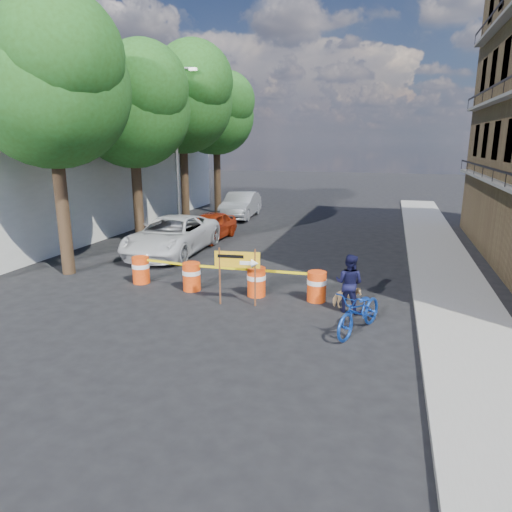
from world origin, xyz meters
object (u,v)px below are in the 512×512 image
Objects in this scene: barrel_mid_left at (192,276)px; sedan_red at (209,226)px; barrel_far_left at (141,269)px; dog at (347,298)px; barrel_far_right at (317,286)px; sedan_silver at (241,205)px; detour_sign at (243,264)px; bicycle at (361,292)px; suv_white at (172,235)px; pedestrian at (349,283)px; barrel_mid_right at (256,281)px.

sedan_red is at bearing 107.73° from barrel_mid_left.
sedan_red reaches higher than barrel_far_left.
sedan_red is at bearing 28.35° from dog.
barrel_far_right is 15.50m from sedan_silver.
detour_sign is 3.53m from bicycle.
bicycle is at bearing -55.65° from barrel_far_right.
dog is (0.92, -0.38, -0.15)m from barrel_far_right.
suv_white reaches higher than barrel_far_left.
dog is (2.91, 0.59, -0.91)m from detour_sign.
barrel_far_right is 0.42× the size of bicycle.
detour_sign reaches higher than pedestrian.
barrel_mid_right is 1.20m from detour_sign.
bicycle is at bearing -46.42° from sedan_red.
dog is at bearing -6.74° from barrel_mid_right.
barrel_mid_left is at bearing -177.27° from bicycle.
pedestrian is at bearing -31.54° from barrel_far_right.
bicycle reaches higher than barrel_mid_left.
detour_sign reaches higher than barrel_mid_left.
barrel_far_left is at bearing 8.62° from pedestrian.
suv_white is (-4.80, 5.17, -0.45)m from detour_sign.
pedestrian reaches higher than sedan_red.
sedan_red reaches higher than barrel_mid_right.
barrel_far_right is (3.97, 0.11, 0.00)m from barrel_mid_left.
barrel_mid_left is at bearing -178.54° from barrel_mid_right.
sedan_silver is at bearing -46.76° from pedestrian.
sedan_silver is (-2.93, 13.98, 0.31)m from barrel_mid_left.
sedan_red is at bearing 110.93° from detour_sign.
barrel_far_right is 2.52m from bicycle.
suv_white reaches higher than barrel_mid_left.
barrel_mid_left reaches higher than dog.
barrel_mid_left is 0.42× the size of bicycle.
sedan_red is (-4.32, 8.17, -0.57)m from detour_sign.
barrel_mid_right is 1.85m from barrel_far_right.
barrel_mid_right is (2.13, 0.05, 0.00)m from barrel_mid_left.
pedestrian is 16.49m from sedan_silver.
bicycle is at bearing -19.62° from barrel_mid_left.
sedan_red is (-6.31, 7.19, 0.19)m from barrel_far_right.
suv_white is 3.04m from sedan_red.
barrel_mid_right is at bearing -74.15° from sedan_silver.
barrel_far_right is 0.19× the size of sedan_silver.
suv_white is (-4.94, 4.25, 0.30)m from barrel_mid_right.
barrel_far_right is at bearing 146.71° from bicycle.
sedan_silver is (-0.98, 13.75, 0.31)m from barrel_far_left.
dog is 8.97m from suv_white.
barrel_mid_left is at bearing 8.98° from pedestrian.
barrel_mid_right is (4.08, -0.18, 0.00)m from barrel_far_left.
dog is (-0.46, 1.64, -0.74)m from bicycle.
barrel_far_left is 5.92m from barrel_far_right.
barrel_far_right is 9.57m from sedan_red.
bicycle is 10.26m from suv_white.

